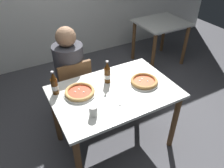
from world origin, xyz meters
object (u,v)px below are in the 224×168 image
pizza_marinara_far (80,92)px  napkin_with_cutlery (120,99)px  chair_behind_table (74,86)px  dining_table_main (114,100)px  dining_table_background (161,31)px  beer_bottle_center (54,84)px  pizza_margherita_near (144,81)px  beer_bottle_left (107,73)px  diner_seated (71,77)px  paper_cup (93,111)px

pizza_marinara_far → napkin_with_cutlery: size_ratio=1.44×
pizza_marinara_far → chair_behind_table: bearing=79.6°
dining_table_main → dining_table_background: 2.04m
pizza_marinara_far → napkin_with_cutlery: bearing=-39.4°
dining_table_main → beer_bottle_center: beer_bottle_center is taller
dining_table_background → dining_table_main: bearing=-141.7°
chair_behind_table → beer_bottle_center: size_ratio=3.44×
chair_behind_table → pizza_margherita_near: chair_behind_table is taller
dining_table_background → beer_bottle_left: beer_bottle_left is taller
diner_seated → chair_behind_table: bearing=-86.8°
diner_seated → napkin_with_cutlery: (0.21, -0.79, 0.17)m
diner_seated → pizza_marinara_far: diner_seated is taller
diner_seated → beer_bottle_center: size_ratio=4.89×
paper_cup → beer_bottle_left: bearing=48.7°
dining_table_main → pizza_marinara_far: pizza_marinara_far is taller
chair_behind_table → paper_cup: chair_behind_table is taller
beer_bottle_left → beer_bottle_center: 0.52m
paper_cup → beer_bottle_center: bearing=113.6°
beer_bottle_left → paper_cup: bearing=-131.3°
dining_table_main → napkin_with_cutlery: 0.17m
dining_table_main → beer_bottle_center: size_ratio=4.86×
dining_table_background → pizza_marinara_far: 2.23m
beer_bottle_left → dining_table_background: bearing=34.6°
beer_bottle_center → pizza_marinara_far: bearing=-31.2°
pizza_margherita_near → beer_bottle_left: bearing=148.4°
dining_table_main → pizza_margherita_near: pizza_margherita_near is taller
paper_cup → napkin_with_cutlery: bearing=14.3°
beer_bottle_center → paper_cup: beer_bottle_center is taller
pizza_marinara_far → napkin_with_cutlery: (0.30, -0.24, -0.02)m
chair_behind_table → beer_bottle_center: (-0.29, -0.37, 0.37)m
chair_behind_table → dining_table_background: 1.94m
diner_seated → beer_bottle_center: bearing=-123.8°
beer_bottle_left → pizza_margherita_near: bearing=-31.6°
pizza_marinara_far → dining_table_main: bearing=-20.4°
pizza_marinara_far → napkin_with_cutlery: pizza_marinara_far is taller
paper_cup → dining_table_main: bearing=33.0°
diner_seated → paper_cup: 0.90m
beer_bottle_left → beer_bottle_center: bearing=172.2°
pizza_marinara_far → paper_cup: paper_cup is taller
napkin_with_cutlery → paper_cup: (-0.30, -0.08, 0.04)m
dining_table_background → napkin_with_cutlery: (-1.61, -1.39, 0.16)m
dining_table_background → paper_cup: 2.42m
dining_table_main → napkin_with_cutlery: napkin_with_cutlery is taller
chair_behind_table → beer_bottle_left: (0.23, -0.45, 0.37)m
chair_behind_table → pizza_margherita_near: (0.55, -0.64, 0.29)m
dining_table_main → diner_seated: diner_seated is taller
dining_table_background → chair_behind_table: bearing=-160.3°
pizza_margherita_near → dining_table_background: bearing=45.4°
dining_table_main → pizza_marinara_far: bearing=159.6°
chair_behind_table → napkin_with_cutlery: chair_behind_table is taller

